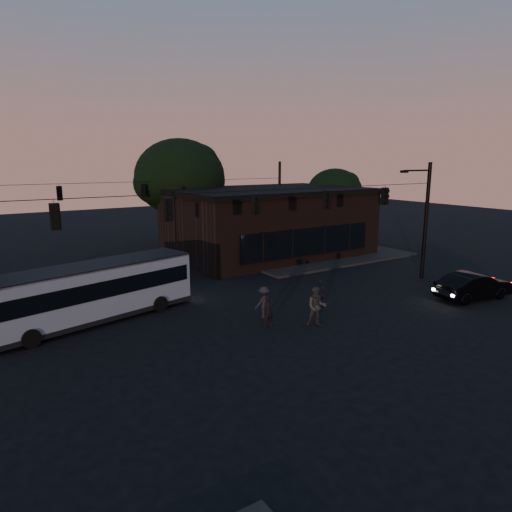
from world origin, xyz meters
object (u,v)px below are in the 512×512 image
building (268,222)px  bus (94,290)px  car (474,286)px  pedestrian_b (317,307)px  pedestrian_d (264,302)px  pedestrian_c (320,295)px  pedestrian_a (268,312)px

building → bus: bearing=-151.9°
car → pedestrian_b: bearing=89.5°
bus → building: bearing=14.5°
bus → pedestrian_d: size_ratio=6.45×
car → pedestrian_d: pedestrian_d is taller
pedestrian_b → pedestrian_c: bearing=78.6°
car → pedestrian_d: (-11.58, 3.80, 0.04)m
pedestrian_a → pedestrian_d: (0.60, 1.25, 0.01)m
bus → pedestrian_c: bearing=-38.5°
bus → car: bearing=-36.5°
bus → car: 20.25m
bus → pedestrian_b: size_ratio=5.42×
bus → pedestrian_c: 11.21m
car → pedestrian_b: size_ratio=2.44×
pedestrian_d → pedestrian_b: bearing=118.1°
building → pedestrian_a: (-9.56, -13.89, -1.93)m
pedestrian_a → pedestrian_c: pedestrian_c is taller
pedestrian_c → building: bearing=-100.8°
pedestrian_a → pedestrian_b: 2.28m
car → building: bearing=17.1°
pedestrian_d → building: bearing=-129.7°
pedestrian_a → building: bearing=53.5°
pedestrian_c → pedestrian_a: bearing=22.8°
pedestrian_a → pedestrian_c: (3.68, 0.63, 0.02)m
pedestrian_a → pedestrian_c: 3.73m
pedestrian_a → pedestrian_b: bearing=-28.3°
building → pedestrian_c: building is taller
bus → pedestrian_a: size_ratio=6.51×
pedestrian_b → pedestrian_c: 2.32m
building → car: bearing=-80.9°
pedestrian_a → pedestrian_d: 1.39m
bus → pedestrian_a: (6.46, -5.33, -0.78)m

